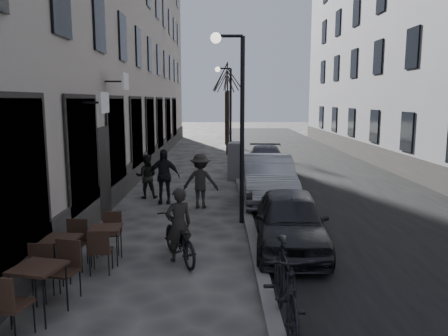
{
  "coord_description": "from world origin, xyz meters",
  "views": [
    {
      "loc": [
        -0.61,
        -5.69,
        3.38
      ],
      "look_at": [
        -0.51,
        4.32,
        1.8
      ],
      "focal_mm": 35.0,
      "sensor_mm": 36.0,
      "label": 1
    }
  ],
  "objects_px": {
    "pedestrian_far": "(164,176)",
    "tree_near": "(228,78)",
    "bistro_set_b": "(61,254)",
    "pedestrian_mid": "(201,181)",
    "bistro_set_a": "(39,287)",
    "car_mid": "(268,178)",
    "streetlamp_near": "(236,108)",
    "tree_far": "(226,82)",
    "utility_cabinet": "(236,161)",
    "bicycle": "(179,238)",
    "bistro_set_c": "(106,241)",
    "car_near": "(291,220)",
    "car_far": "(266,161)",
    "pedestrian_near": "(147,176)",
    "streetlamp_far": "(227,103)",
    "moped": "(285,287)"
  },
  "relations": [
    {
      "from": "pedestrian_far",
      "to": "tree_near",
      "type": "bearing_deg",
      "value": 77.93
    },
    {
      "from": "bistro_set_b",
      "to": "pedestrian_mid",
      "type": "relative_size",
      "value": 0.95
    },
    {
      "from": "bistro_set_a",
      "to": "car_mid",
      "type": "xyz_separation_m",
      "value": [
        4.41,
        7.92,
        0.25
      ]
    },
    {
      "from": "streetlamp_near",
      "to": "tree_far",
      "type": "xyz_separation_m",
      "value": [
        0.07,
        21.0,
        1.5
      ]
    },
    {
      "from": "utility_cabinet",
      "to": "bicycle",
      "type": "bearing_deg",
      "value": -88.98
    },
    {
      "from": "bistro_set_a",
      "to": "bistro_set_c",
      "type": "relative_size",
      "value": 1.13
    },
    {
      "from": "bistro_set_b",
      "to": "car_near",
      "type": "xyz_separation_m",
      "value": [
        4.61,
        1.62,
        0.18
      ]
    },
    {
      "from": "utility_cabinet",
      "to": "pedestrian_mid",
      "type": "height_order",
      "value": "pedestrian_mid"
    },
    {
      "from": "bistro_set_a",
      "to": "pedestrian_mid",
      "type": "bearing_deg",
      "value": 86.49
    },
    {
      "from": "bicycle",
      "to": "car_far",
      "type": "relative_size",
      "value": 0.41
    },
    {
      "from": "bistro_set_a",
      "to": "bistro_set_b",
      "type": "height_order",
      "value": "bistro_set_a"
    },
    {
      "from": "tree_near",
      "to": "car_mid",
      "type": "bearing_deg",
      "value": -84.91
    },
    {
      "from": "pedestrian_near",
      "to": "car_far",
      "type": "bearing_deg",
      "value": -139.49
    },
    {
      "from": "bistro_set_a",
      "to": "pedestrian_mid",
      "type": "height_order",
      "value": "pedestrian_mid"
    },
    {
      "from": "bistro_set_a",
      "to": "pedestrian_near",
      "type": "bearing_deg",
      "value": 102.0
    },
    {
      "from": "bistro_set_a",
      "to": "pedestrian_far",
      "type": "distance_m",
      "value": 7.68
    },
    {
      "from": "tree_near",
      "to": "car_far",
      "type": "xyz_separation_m",
      "value": [
        1.57,
        -7.35,
        -4.03
      ]
    },
    {
      "from": "streetlamp_near",
      "to": "bistro_set_b",
      "type": "xyz_separation_m",
      "value": [
        -3.44,
        -3.74,
        -2.68
      ]
    },
    {
      "from": "bistro_set_b",
      "to": "bicycle",
      "type": "xyz_separation_m",
      "value": [
        2.14,
        0.91,
        -0.01
      ]
    },
    {
      "from": "bistro_set_b",
      "to": "pedestrian_near",
      "type": "distance_m",
      "value": 6.89
    },
    {
      "from": "bistro_set_c",
      "to": "car_near",
      "type": "bearing_deg",
      "value": 8.12
    },
    {
      "from": "streetlamp_far",
      "to": "tree_near",
      "type": "height_order",
      "value": "tree_near"
    },
    {
      "from": "streetlamp_far",
      "to": "moped",
      "type": "bearing_deg",
      "value": -88.31
    },
    {
      "from": "streetlamp_near",
      "to": "car_far",
      "type": "height_order",
      "value": "streetlamp_near"
    },
    {
      "from": "bistro_set_a",
      "to": "pedestrian_near",
      "type": "xyz_separation_m",
      "value": [
        0.29,
        8.41,
        0.24
      ]
    },
    {
      "from": "car_near",
      "to": "car_far",
      "type": "xyz_separation_m",
      "value": [
        0.47,
        9.77,
        -0.02
      ]
    },
    {
      "from": "bistro_set_a",
      "to": "car_mid",
      "type": "height_order",
      "value": "car_mid"
    },
    {
      "from": "tree_near",
      "to": "bistro_set_b",
      "type": "relative_size",
      "value": 3.51
    },
    {
      "from": "car_near",
      "to": "bistro_set_b",
      "type": "bearing_deg",
      "value": -155.57
    },
    {
      "from": "tree_near",
      "to": "utility_cabinet",
      "type": "distance_m",
      "value": 9.16
    },
    {
      "from": "streetlamp_far",
      "to": "bistro_set_c",
      "type": "bearing_deg",
      "value": -100.62
    },
    {
      "from": "pedestrian_mid",
      "to": "pedestrian_far",
      "type": "height_order",
      "value": "pedestrian_far"
    },
    {
      "from": "bicycle",
      "to": "pedestrian_mid",
      "type": "xyz_separation_m",
      "value": [
        0.27,
        4.56,
        0.37
      ]
    },
    {
      "from": "pedestrian_mid",
      "to": "car_near",
      "type": "bearing_deg",
      "value": 123.69
    },
    {
      "from": "bistro_set_c",
      "to": "bicycle",
      "type": "xyz_separation_m",
      "value": [
        1.5,
        0.1,
        0.02
      ]
    },
    {
      "from": "bicycle",
      "to": "pedestrian_far",
      "type": "height_order",
      "value": "pedestrian_far"
    },
    {
      "from": "pedestrian_near",
      "to": "car_far",
      "type": "relative_size",
      "value": 0.34
    },
    {
      "from": "streetlamp_far",
      "to": "car_mid",
      "type": "xyz_separation_m",
      "value": [
        1.17,
        -9.36,
        -2.4
      ]
    },
    {
      "from": "streetlamp_far",
      "to": "bicycle",
      "type": "xyz_separation_m",
      "value": [
        -1.3,
        -14.83,
        -2.68
      ]
    },
    {
      "from": "streetlamp_far",
      "to": "tree_near",
      "type": "bearing_deg",
      "value": 88.62
    },
    {
      "from": "streetlamp_near",
      "to": "pedestrian_near",
      "type": "bearing_deg",
      "value": 133.27
    },
    {
      "from": "utility_cabinet",
      "to": "moped",
      "type": "relative_size",
      "value": 0.72
    },
    {
      "from": "bistro_set_c",
      "to": "pedestrian_near",
      "type": "distance_m",
      "value": 6.07
    },
    {
      "from": "tree_far",
      "to": "utility_cabinet",
      "type": "xyz_separation_m",
      "value": [
        0.2,
        -14.29,
        -3.88
      ]
    },
    {
      "from": "bistro_set_c",
      "to": "bicycle",
      "type": "relative_size",
      "value": 0.85
    },
    {
      "from": "bicycle",
      "to": "car_near",
      "type": "xyz_separation_m",
      "value": [
        2.47,
        0.71,
        0.18
      ]
    },
    {
      "from": "streetlamp_near",
      "to": "car_mid",
      "type": "distance_m",
      "value": 3.75
    },
    {
      "from": "car_mid",
      "to": "moped",
      "type": "height_order",
      "value": "car_mid"
    },
    {
      "from": "bistro_set_b",
      "to": "bicycle",
      "type": "distance_m",
      "value": 2.33
    },
    {
      "from": "pedestrian_mid",
      "to": "streetlamp_near",
      "type": "bearing_deg",
      "value": 124.66
    }
  ]
}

